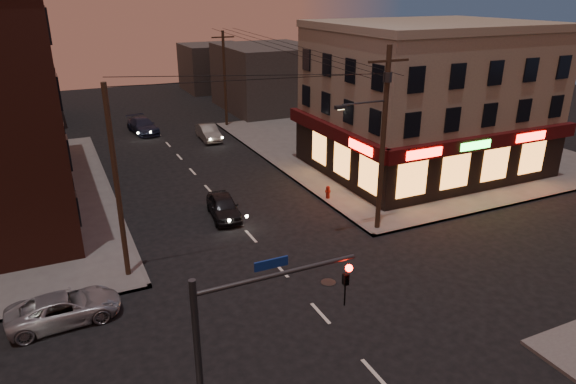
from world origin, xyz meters
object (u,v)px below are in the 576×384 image
suv_cross (64,308)px  fire_hydrant (328,191)px  sedan_far (143,126)px  sedan_near (224,206)px  sedan_mid (208,132)px

suv_cross → fire_hydrant: (16.08, 6.78, -0.00)m
suv_cross → sedan_far: bearing=-19.0°
sedan_near → sedan_mid: bearing=82.4°
suv_cross → sedan_mid: bearing=-31.9°
suv_cross → sedan_far: sedan_far is taller
sedan_far → fire_hydrant: (7.62, -22.13, -0.10)m
sedan_mid → fire_hydrant: sedan_mid is taller
suv_cross → fire_hydrant: 17.45m
sedan_near → fire_hydrant: size_ratio=4.74×
suv_cross → fire_hydrant: suv_cross is taller
suv_cross → sedan_mid: (13.37, 23.93, 0.08)m
sedan_mid → suv_cross: bearing=-117.3°
suv_cross → sedan_far: 30.12m
suv_cross → fire_hydrant: size_ratio=5.23×
sedan_mid → fire_hydrant: bearing=-79.1°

